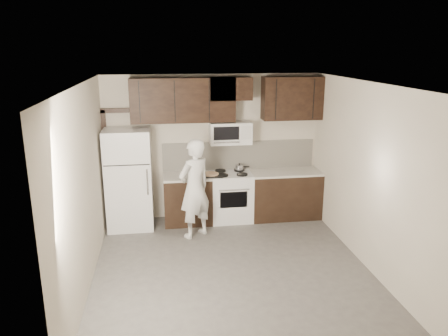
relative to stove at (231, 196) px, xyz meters
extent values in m
plane|color=#504D4B|center=(-0.30, -1.94, -0.46)|extent=(4.50, 4.50, 0.00)
plane|color=#BDB2A0|center=(-0.30, 0.31, 0.89)|extent=(4.00, 0.00, 4.00)
plane|color=white|center=(-0.30, -1.94, 2.24)|extent=(4.50, 4.50, 0.00)
cube|color=black|center=(-0.81, 0.00, -0.03)|extent=(0.87, 0.62, 0.87)
cube|color=black|center=(1.04, 0.00, -0.03)|extent=(1.32, 0.62, 0.87)
cube|color=silver|center=(-0.81, 0.00, 0.43)|extent=(0.87, 0.64, 0.04)
cube|color=silver|center=(1.04, 0.00, 0.43)|extent=(1.32, 0.64, 0.04)
cube|color=white|center=(0.00, 0.00, -0.02)|extent=(0.76, 0.62, 0.89)
cube|color=white|center=(0.00, 0.00, 0.44)|extent=(0.76, 0.62, 0.02)
cube|color=black|center=(0.00, -0.30, 0.04)|extent=(0.50, 0.01, 0.30)
cylinder|color=silver|center=(0.00, -0.34, 0.24)|extent=(0.55, 0.02, 0.02)
cylinder|color=black|center=(-0.18, -0.15, 0.46)|extent=(0.20, 0.20, 0.03)
cylinder|color=black|center=(0.18, -0.15, 0.46)|extent=(0.20, 0.20, 0.03)
cylinder|color=black|center=(-0.18, 0.15, 0.46)|extent=(0.20, 0.20, 0.03)
cylinder|color=black|center=(0.18, 0.15, 0.46)|extent=(0.20, 0.20, 0.03)
cube|color=silver|center=(0.20, 0.30, 0.72)|extent=(2.90, 0.02, 0.54)
cube|color=black|center=(-0.85, 0.14, 1.80)|extent=(1.85, 0.35, 0.78)
cube|color=black|center=(1.15, 0.14, 1.80)|extent=(1.10, 0.35, 0.78)
cube|color=black|center=(0.00, 0.14, 1.99)|extent=(0.76, 0.35, 0.40)
cube|color=white|center=(0.00, 0.12, 1.19)|extent=(0.76, 0.38, 0.40)
cube|color=black|center=(-0.10, -0.07, 1.22)|extent=(0.46, 0.01, 0.24)
cube|color=silver|center=(0.26, -0.07, 1.22)|extent=(0.18, 0.01, 0.24)
cylinder|color=silver|center=(-0.10, -0.10, 1.06)|extent=(0.46, 0.02, 0.02)
cube|color=white|center=(-1.85, -0.05, 0.44)|extent=(0.80, 0.72, 1.80)
cube|color=black|center=(-1.85, -0.41, 0.79)|extent=(0.77, 0.01, 0.02)
cylinder|color=silver|center=(-1.52, -0.44, 0.49)|extent=(0.03, 0.03, 0.45)
cube|color=black|center=(-2.26, 0.27, 0.59)|extent=(0.08, 0.08, 2.10)
cube|color=black|center=(-2.05, 0.27, 1.62)|extent=(0.50, 0.08, 0.08)
cylinder|color=silver|center=(0.18, 0.15, 0.51)|extent=(0.16, 0.16, 0.12)
sphere|color=black|center=(0.18, 0.15, 0.58)|extent=(0.03, 0.03, 0.03)
cylinder|color=black|center=(0.30, 0.14, 0.53)|extent=(0.15, 0.03, 0.02)
cube|color=black|center=(-0.40, -0.10, 0.46)|extent=(0.47, 0.37, 0.02)
cylinder|color=beige|center=(-0.40, -0.10, 0.48)|extent=(0.33, 0.33, 0.02)
imported|color=white|center=(-0.73, -0.65, 0.40)|extent=(0.75, 0.70, 1.72)
camera|label=1|loc=(-1.26, -7.64, 2.72)|focal=35.00mm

